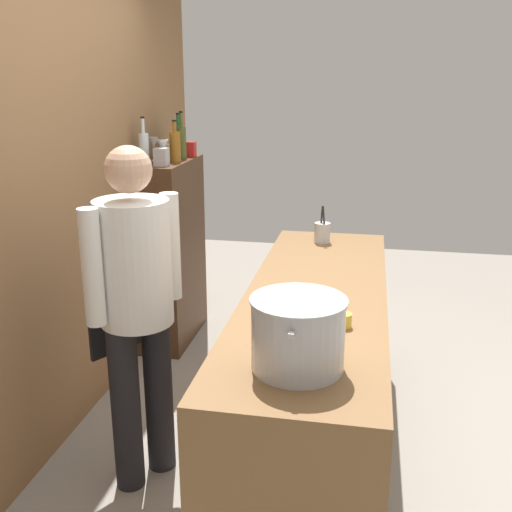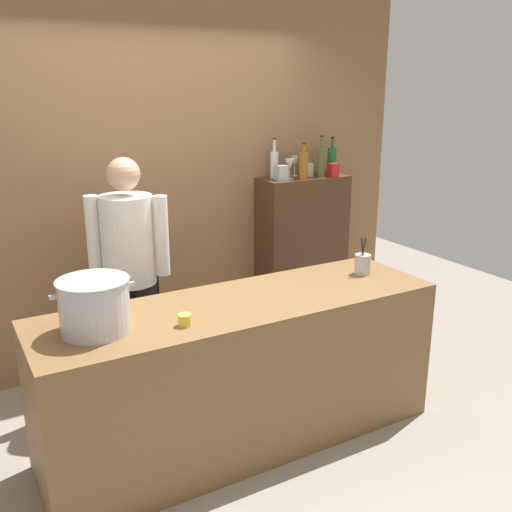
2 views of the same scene
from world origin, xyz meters
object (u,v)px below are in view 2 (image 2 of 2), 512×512
at_px(wine_glass_tall, 295,162).
at_px(spice_tin_cream, 307,170).
at_px(wine_bottle_olive, 321,162).
at_px(spice_tin_silver, 281,173).
at_px(stockpot_large, 95,306).
at_px(wine_bottle_clear, 274,164).
at_px(utensil_crock, 363,264).
at_px(butter_jar, 185,320).
at_px(spice_tin_red, 333,170).
at_px(wine_bottle_green, 332,160).
at_px(wine_bottle_amber, 304,165).
at_px(chef, 130,264).
at_px(wine_glass_wide, 290,165).

relative_size(wine_glass_tall, spice_tin_cream, 1.51).
distance_m(wine_bottle_olive, spice_tin_silver, 0.37).
bearing_deg(wine_glass_tall, stockpot_large, -147.69).
bearing_deg(wine_bottle_olive, wine_bottle_clear, 156.86).
height_order(utensil_crock, butter_jar, utensil_crock).
distance_m(stockpot_large, utensil_crock, 1.76).
xyz_separation_m(utensil_crock, wine_bottle_clear, (0.06, 1.21, 0.51)).
bearing_deg(wine_bottle_clear, spice_tin_silver, -95.02).
bearing_deg(wine_bottle_olive, spice_tin_red, -15.93).
xyz_separation_m(stockpot_large, wine_bottle_green, (2.34, 1.19, 0.44)).
relative_size(wine_bottle_amber, wine_bottle_olive, 0.86).
distance_m(chef, wine_bottle_clear, 1.55).
bearing_deg(chef, wine_glass_tall, -132.83).
xyz_separation_m(wine_bottle_amber, wine_bottle_green, (0.35, 0.08, 0.01)).
bearing_deg(wine_glass_tall, wine_bottle_olive, -46.28).
xyz_separation_m(stockpot_large, wine_bottle_olive, (2.17, 1.12, 0.45)).
height_order(butter_jar, wine_bottle_olive, wine_bottle_olive).
height_order(chef, spice_tin_silver, chef).
distance_m(wine_glass_tall, spice_tin_red, 0.33).
height_order(stockpot_large, wine_bottle_olive, wine_bottle_olive).
relative_size(utensil_crock, wine_glass_tall, 1.50).
bearing_deg(spice_tin_red, wine_bottle_amber, 175.50).
bearing_deg(wine_bottle_olive, wine_bottle_amber, -177.48).
height_order(butter_jar, wine_glass_wide, wine_glass_wide).
bearing_deg(spice_tin_cream, stockpot_large, -150.08).
relative_size(wine_bottle_green, wine_glass_tall, 1.90).
bearing_deg(utensil_crock, wine_bottle_olive, 68.52).
bearing_deg(chef, wine_bottle_olive, -139.21).
bearing_deg(spice_tin_cream, wine_bottle_olive, -50.20).
xyz_separation_m(wine_glass_wide, spice_tin_red, (0.38, -0.08, -0.06)).
bearing_deg(wine_bottle_clear, spice_tin_red, -21.54).
distance_m(chef, utensil_crock, 1.52).
distance_m(butter_jar, wine_glass_tall, 2.22).
height_order(butter_jar, wine_bottle_amber, wine_bottle_amber).
bearing_deg(spice_tin_silver, wine_bottle_green, 5.16).
bearing_deg(wine_bottle_amber, stockpot_large, -150.90).
bearing_deg(spice_tin_red, wine_glass_wide, 167.94).
xyz_separation_m(utensil_crock, spice_tin_silver, (0.05, 1.09, 0.45)).
height_order(wine_bottle_amber, spice_tin_cream, wine_bottle_amber).
height_order(chef, wine_bottle_amber, chef).
xyz_separation_m(wine_glass_tall, wine_glass_wide, (-0.12, -0.11, -0.00)).
xyz_separation_m(butter_jar, spice_tin_cream, (1.69, 1.36, 0.49)).
bearing_deg(stockpot_large, spice_tin_cream, 29.92).
height_order(wine_bottle_clear, wine_glass_tall, wine_bottle_clear).
xyz_separation_m(chef, stockpot_large, (-0.43, -0.81, 0.07)).
height_order(wine_bottle_olive, spice_tin_silver, wine_bottle_olive).
xyz_separation_m(butter_jar, wine_glass_tall, (1.61, 1.43, 0.55)).
relative_size(wine_glass_wide, spice_tin_silver, 1.38).
bearing_deg(spice_tin_cream, utensil_crock, -106.60).
bearing_deg(wine_bottle_green, wine_bottle_clear, 171.79).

